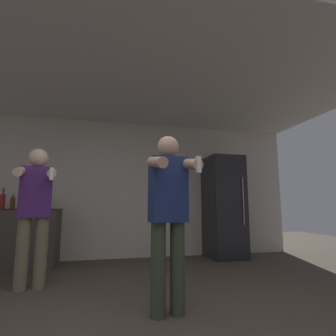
# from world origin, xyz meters

# --- Properties ---
(wall_back) EXTENTS (7.00, 0.06, 2.55)m
(wall_back) POSITION_xyz_m (0.00, 3.22, 1.27)
(wall_back) COLOR beige
(wall_back) RESTS_ON ground_plane
(ceiling_slab) EXTENTS (7.00, 3.71, 0.05)m
(ceiling_slab) POSITION_xyz_m (0.00, 1.60, 2.57)
(ceiling_slab) COLOR silver
(ceiling_slab) RESTS_ON wall_back
(refrigerator) EXTENTS (0.64, 0.74, 1.88)m
(refrigerator) POSITION_xyz_m (2.01, 2.84, 0.94)
(refrigerator) COLOR #262628
(refrigerator) RESTS_ON ground_plane
(counter) EXTENTS (1.24, 0.64, 0.90)m
(counter) POSITION_xyz_m (-1.52, 2.89, 0.45)
(counter) COLOR #47423D
(counter) RESTS_ON ground_plane
(bottle_red_label) EXTENTS (0.09, 0.09, 0.22)m
(bottle_red_label) POSITION_xyz_m (-1.21, 2.81, 0.98)
(bottle_red_label) COLOR #194723
(bottle_red_label) RESTS_ON counter
(bottle_brown_liquor) EXTENTS (0.08, 0.08, 0.31)m
(bottle_brown_liquor) POSITION_xyz_m (-1.33, 2.81, 1.01)
(bottle_brown_liquor) COLOR silver
(bottle_brown_liquor) RESTS_ON counter
(bottle_dark_rum) EXTENTS (0.08, 0.08, 0.34)m
(bottle_dark_rum) POSITION_xyz_m (-1.75, 2.81, 1.02)
(bottle_dark_rum) COLOR maroon
(bottle_dark_rum) RESTS_ON counter
(bottle_amber_bourbon) EXTENTS (0.07, 0.07, 0.25)m
(bottle_amber_bourbon) POSITION_xyz_m (-1.61, 2.81, 1.00)
(bottle_amber_bourbon) COLOR #563314
(bottle_amber_bourbon) RESTS_ON counter
(person_woman_foreground) EXTENTS (0.44, 0.47, 1.59)m
(person_woman_foreground) POSITION_xyz_m (0.39, 0.54, 0.91)
(person_woman_foreground) COLOR #38422D
(person_woman_foreground) RESTS_ON ground_plane
(person_man_side) EXTENTS (0.49, 0.54, 1.63)m
(person_man_side) POSITION_xyz_m (-0.98, 1.60, 0.93)
(person_man_side) COLOR #75664C
(person_man_side) RESTS_ON ground_plane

